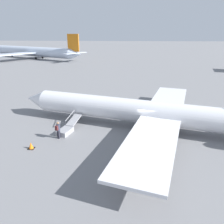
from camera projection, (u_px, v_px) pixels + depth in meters
ground_plane at (148, 129)px, 23.76m from camera, size 600.00×600.00×0.00m
airplane_main at (158, 113)px, 22.80m from camera, size 31.83×24.75×6.48m
airplane_far_center at (33, 51)px, 89.82m from camera, size 48.81×38.96×9.71m
boarding_stairs at (67, 129)px, 22.82m from camera, size 1.91×4.14×1.64m
passenger at (58, 129)px, 21.23m from camera, size 0.40×0.56×1.74m
traffic_cone_near_stairs at (31, 146)px, 19.56m from camera, size 0.55×0.55×0.61m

